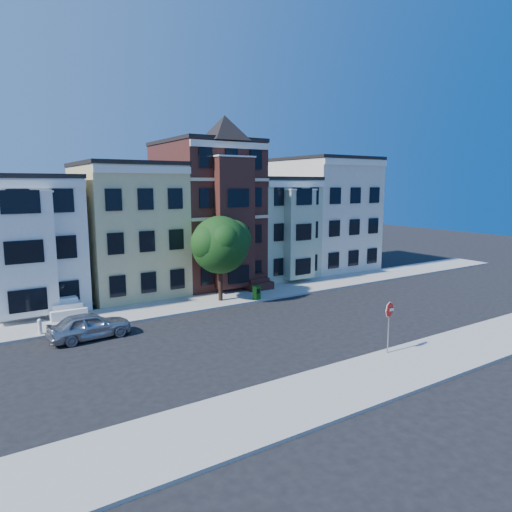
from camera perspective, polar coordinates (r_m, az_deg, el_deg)
ground at (r=29.27m, az=6.95°, el=-8.26°), size 120.00×120.00×0.00m
far_sidewalk at (r=35.52m, az=-1.37°, el=-4.99°), size 60.00×4.00×0.15m
near_sidewalk at (r=24.02m, az=19.56°, el=-12.43°), size 60.00×4.00×0.15m
house_white at (r=36.25m, az=-27.92°, el=1.36°), size 8.00×9.00×9.00m
house_yellow at (r=37.72m, az=-15.80°, el=3.09°), size 7.00×9.00×10.00m
house_brown at (r=40.25m, az=-6.27°, el=5.14°), size 7.00×9.00×12.00m
house_green at (r=43.66m, az=1.41°, el=3.51°), size 6.00×9.00×9.00m
house_cream at (r=47.87m, az=8.38°, el=5.10°), size 8.00×9.00×11.00m
street_tree at (r=33.20m, az=-4.52°, el=0.92°), size 8.63×8.63×7.71m
parked_car at (r=27.59m, az=-20.07°, el=-8.17°), size 4.58×2.07×1.53m
newspaper_box at (r=34.05m, az=0.08°, el=-4.59°), size 0.54×0.50×1.02m
fire_hydrant at (r=29.14m, az=-25.40°, el=-8.12°), size 0.28×0.28×0.71m
stop_sign at (r=24.15m, az=16.24°, el=-8.19°), size 0.84×0.20×3.01m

